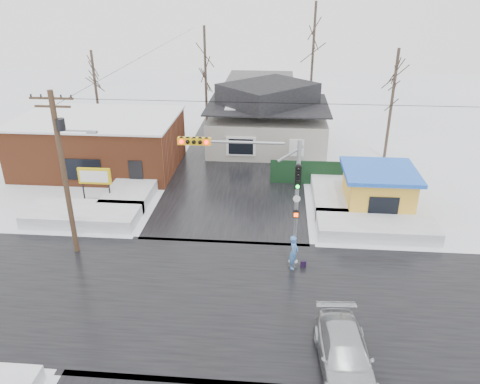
# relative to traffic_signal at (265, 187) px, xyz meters

# --- Properties ---
(ground) EXTENTS (120.00, 120.00, 0.00)m
(ground) POSITION_rel_traffic_signal_xyz_m (-2.43, -2.97, -4.54)
(ground) COLOR white
(ground) RESTS_ON ground
(road_ns) EXTENTS (10.00, 120.00, 0.02)m
(road_ns) POSITION_rel_traffic_signal_xyz_m (-2.43, -2.97, -4.53)
(road_ns) COLOR black
(road_ns) RESTS_ON ground
(road_ew) EXTENTS (120.00, 10.00, 0.02)m
(road_ew) POSITION_rel_traffic_signal_xyz_m (-2.43, -2.97, -4.53)
(road_ew) COLOR black
(road_ew) RESTS_ON ground
(snowbank_nw) EXTENTS (7.00, 3.00, 0.80)m
(snowbank_nw) POSITION_rel_traffic_signal_xyz_m (-11.43, 4.03, -4.14)
(snowbank_nw) COLOR white
(snowbank_nw) RESTS_ON ground
(snowbank_ne) EXTENTS (7.00, 3.00, 0.80)m
(snowbank_ne) POSITION_rel_traffic_signal_xyz_m (6.57, 4.03, -4.14)
(snowbank_ne) COLOR white
(snowbank_ne) RESTS_ON ground
(snowbank_nside_w) EXTENTS (3.00, 8.00, 0.80)m
(snowbank_nside_w) POSITION_rel_traffic_signal_xyz_m (-9.43, 9.03, -4.14)
(snowbank_nside_w) COLOR white
(snowbank_nside_w) RESTS_ON ground
(snowbank_nside_e) EXTENTS (3.00, 8.00, 0.80)m
(snowbank_nside_e) POSITION_rel_traffic_signal_xyz_m (4.57, 9.03, -4.14)
(snowbank_nside_e) COLOR white
(snowbank_nside_e) RESTS_ON ground
(traffic_signal) EXTENTS (6.05, 0.68, 7.00)m
(traffic_signal) POSITION_rel_traffic_signal_xyz_m (0.00, 0.00, 0.00)
(traffic_signal) COLOR gray
(traffic_signal) RESTS_ON ground
(utility_pole) EXTENTS (3.15, 0.44, 9.00)m
(utility_pole) POSITION_rel_traffic_signal_xyz_m (-10.36, 0.53, 0.57)
(utility_pole) COLOR #382619
(utility_pole) RESTS_ON ground
(brick_building) EXTENTS (12.20, 8.20, 4.12)m
(brick_building) POSITION_rel_traffic_signal_xyz_m (-13.43, 13.03, -2.46)
(brick_building) COLOR brown
(brick_building) RESTS_ON ground
(marquee_sign) EXTENTS (2.20, 0.21, 2.55)m
(marquee_sign) POSITION_rel_traffic_signal_xyz_m (-11.43, 6.53, -2.62)
(marquee_sign) COLOR black
(marquee_sign) RESTS_ON ground
(house) EXTENTS (10.40, 8.40, 5.76)m
(house) POSITION_rel_traffic_signal_xyz_m (-0.43, 19.03, -1.92)
(house) COLOR #A59F95
(house) RESTS_ON ground
(kiosk) EXTENTS (4.60, 4.60, 2.88)m
(kiosk) POSITION_rel_traffic_signal_xyz_m (7.07, 7.03, -3.08)
(kiosk) COLOR yellow
(kiosk) RESTS_ON ground
(fence) EXTENTS (8.00, 0.12, 1.80)m
(fence) POSITION_rel_traffic_signal_xyz_m (4.07, 11.03, -3.64)
(fence) COLOR black
(fence) RESTS_ON ground
(tree_far_left) EXTENTS (3.00, 3.00, 10.00)m
(tree_far_left) POSITION_rel_traffic_signal_xyz_m (-6.43, 23.03, 3.41)
(tree_far_left) COLOR #332821
(tree_far_left) RESTS_ON ground
(tree_far_mid) EXTENTS (3.00, 3.00, 12.00)m
(tree_far_mid) POSITION_rel_traffic_signal_xyz_m (3.57, 25.03, 5.00)
(tree_far_mid) COLOR #332821
(tree_far_mid) RESTS_ON ground
(tree_far_right) EXTENTS (3.00, 3.00, 9.00)m
(tree_far_right) POSITION_rel_traffic_signal_xyz_m (9.57, 17.03, 2.62)
(tree_far_right) COLOR #332821
(tree_far_right) RESTS_ON ground
(tree_far_west) EXTENTS (3.00, 3.00, 8.00)m
(tree_far_west) POSITION_rel_traffic_signal_xyz_m (-16.43, 21.03, 1.82)
(tree_far_west) COLOR #332821
(tree_far_west) RESTS_ON ground
(pedestrian) EXTENTS (0.60, 0.77, 1.86)m
(pedestrian) POSITION_rel_traffic_signal_xyz_m (1.57, -0.12, -3.61)
(pedestrian) COLOR #477BC7
(pedestrian) RESTS_ON ground
(car) EXTENTS (2.28, 5.00, 1.42)m
(car) POSITION_rel_traffic_signal_xyz_m (3.39, -7.02, -3.83)
(car) COLOR #B5B9BD
(car) RESTS_ON ground
(shopping_bag) EXTENTS (0.30, 0.20, 0.35)m
(shopping_bag) POSITION_rel_traffic_signal_xyz_m (2.11, -0.05, -4.36)
(shopping_bag) COLOR black
(shopping_bag) RESTS_ON ground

